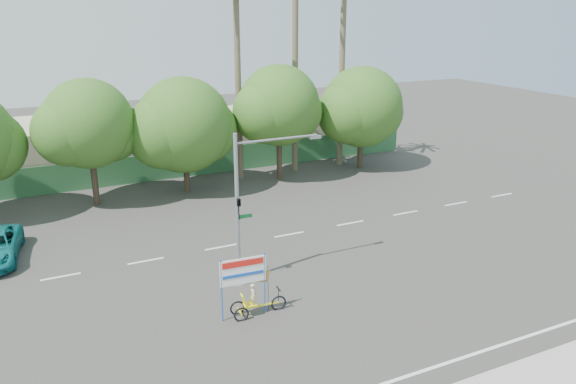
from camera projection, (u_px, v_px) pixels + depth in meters
name	position (u px, v px, depth m)	size (l,w,h in m)	color
ground	(328.00, 308.00, 23.75)	(120.00, 120.00, 0.00)	#33302D
fence	(187.00, 164.00, 41.86)	(38.00, 0.08, 2.00)	#336B3D
building_left	(37.00, 151.00, 41.30)	(12.00, 8.00, 4.00)	#B6A891
building_right	(262.00, 132.00, 48.73)	(14.00, 8.00, 3.60)	#B6A891
tree_left	(88.00, 127.00, 34.70)	(6.66, 5.60, 8.07)	#473828
tree_center	(183.00, 128.00, 37.34)	(7.62, 6.40, 7.85)	#473828
tree_right	(279.00, 109.00, 39.96)	(6.90, 5.80, 8.36)	#473828
tree_far_right	(361.00, 109.00, 43.01)	(7.38, 6.20, 7.94)	#473828
palm_tall	(295.00, 31.00, 40.44)	(3.73, 3.79, 17.45)	#70604C
palm_mid	(343.00, 45.00, 42.41)	(3.73, 3.79, 15.45)	#70604C
palm_short	(237.00, 56.00, 39.10)	(3.73, 3.79, 14.45)	#70604C
traffic_signal	(244.00, 221.00, 25.35)	(4.72, 1.10, 7.00)	gray
trike_billboard	(250.00, 291.00, 22.87)	(2.81, 0.69, 2.77)	black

